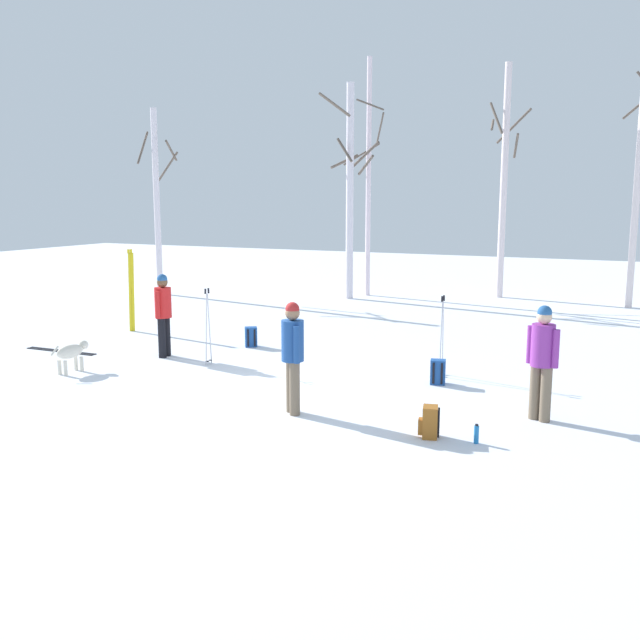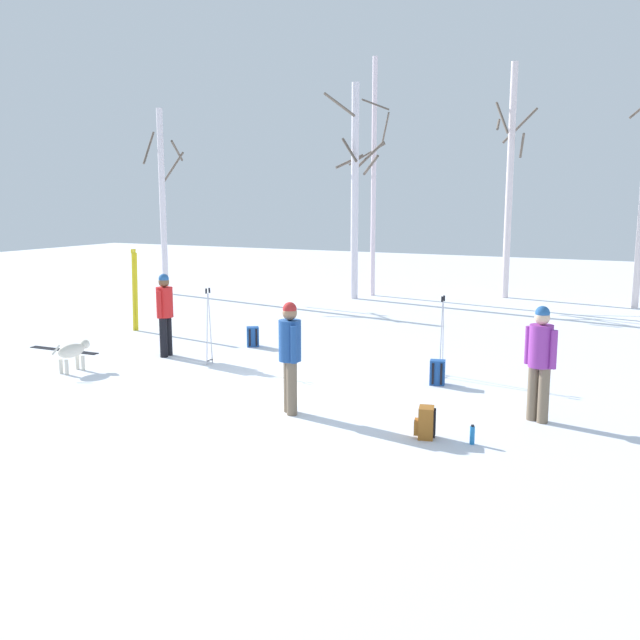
% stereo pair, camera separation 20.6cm
% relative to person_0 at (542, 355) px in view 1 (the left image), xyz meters
% --- Properties ---
extents(ground_plane, '(60.00, 60.00, 0.00)m').
position_rel_person_0_xyz_m(ground_plane, '(-4.65, -0.68, -0.98)').
color(ground_plane, white).
extents(person_0, '(0.48, 0.34, 1.72)m').
position_rel_person_0_xyz_m(person_0, '(0.00, 0.00, 0.00)').
color(person_0, '#72604C').
rests_on(person_0, ground_plane).
extents(person_1, '(0.34, 0.52, 1.72)m').
position_rel_person_0_xyz_m(person_1, '(-7.65, 1.08, 0.00)').
color(person_1, black).
rests_on(person_1, ground_plane).
extents(person_2, '(0.39, 0.40, 1.72)m').
position_rel_person_0_xyz_m(person_2, '(-3.44, -1.26, 0.00)').
color(person_2, '#72604C').
rests_on(person_2, ground_plane).
extents(dog, '(0.25, 0.90, 0.57)m').
position_rel_person_0_xyz_m(dog, '(-8.37, -0.76, -0.59)').
color(dog, beige).
rests_on(dog, ground_plane).
extents(ski_pair_planted_0, '(0.14, 0.12, 2.01)m').
position_rel_person_0_xyz_m(ski_pair_planted_0, '(-10.13, 3.06, 0.02)').
color(ski_pair_planted_0, yellow).
rests_on(ski_pair_planted_0, ground_plane).
extents(ski_pair_lying_0, '(1.79, 0.22, 0.05)m').
position_rel_person_0_xyz_m(ski_pair_lying_0, '(-9.97, 0.53, -0.97)').
color(ski_pair_lying_0, black).
rests_on(ski_pair_lying_0, ground_plane).
extents(ski_poles_0, '(0.07, 0.21, 1.51)m').
position_rel_person_0_xyz_m(ski_poles_0, '(-6.44, 0.90, -0.18)').
color(ski_poles_0, '#B2B2BC').
rests_on(ski_poles_0, ground_plane).
extents(ski_poles_1, '(0.07, 0.23, 1.49)m').
position_rel_person_0_xyz_m(ski_poles_1, '(-2.05, 1.99, -0.19)').
color(ski_poles_1, '#B2B2BC').
rests_on(ski_poles_1, ground_plane).
extents(backpack_0, '(0.30, 0.32, 0.44)m').
position_rel_person_0_xyz_m(backpack_0, '(-1.94, 1.36, -0.77)').
color(backpack_0, '#1E4C99').
rests_on(backpack_0, ground_plane).
extents(backpack_1, '(0.34, 0.34, 0.44)m').
position_rel_person_0_xyz_m(backpack_1, '(-6.55, 2.70, -0.77)').
color(backpack_1, '#1E4C99').
rests_on(backpack_1, ground_plane).
extents(backpack_2, '(0.32, 0.30, 0.44)m').
position_rel_person_0_xyz_m(backpack_2, '(-1.24, -1.45, -0.77)').
color(backpack_2, '#99591E').
rests_on(backpack_2, ground_plane).
extents(water_bottle_0, '(0.07, 0.07, 0.27)m').
position_rel_person_0_xyz_m(water_bottle_0, '(-0.60, -1.41, -0.85)').
color(water_bottle_0, '#1E72BF').
rests_on(water_bottle_0, ground_plane).
extents(birch_tree_0, '(1.31, 1.29, 6.14)m').
position_rel_person_0_xyz_m(birch_tree_0, '(-13.84, 8.91, 2.20)').
color(birch_tree_0, silver).
rests_on(birch_tree_0, ground_plane).
extents(birch_tree_1, '(1.78, 1.80, 6.76)m').
position_rel_person_0_xyz_m(birch_tree_1, '(-7.58, 10.63, 2.55)').
color(birch_tree_1, silver).
rests_on(birch_tree_1, ground_plane).
extents(birch_tree_2, '(1.53, 1.53, 7.67)m').
position_rel_person_0_xyz_m(birch_tree_2, '(-7.34, 11.61, 2.93)').
color(birch_tree_2, silver).
rests_on(birch_tree_2, ground_plane).
extents(birch_tree_3, '(1.29, 1.30, 7.42)m').
position_rel_person_0_xyz_m(birch_tree_3, '(-3.24, 13.05, 2.85)').
color(birch_tree_3, silver).
rests_on(birch_tree_3, ground_plane).
extents(birch_tree_4, '(1.20, 1.01, 7.27)m').
position_rel_person_0_xyz_m(birch_tree_4, '(0.72, 12.45, 2.76)').
color(birch_tree_4, silver).
rests_on(birch_tree_4, ground_plane).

